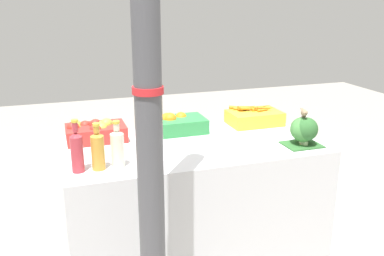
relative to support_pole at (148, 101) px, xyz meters
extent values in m
cube|color=silver|center=(0.42, 0.71, -0.88)|extent=(1.57, 0.83, 0.84)
cylinder|color=#4C4C51|center=(0.00, 0.00, 0.00)|extent=(0.12, 0.12, 2.61)
cylinder|color=red|center=(0.00, 0.00, 0.04)|extent=(0.13, 0.13, 0.03)
cube|color=red|center=(-0.13, 0.96, -0.42)|extent=(0.36, 0.24, 0.09)
sphere|color=#9EBC42|center=(-0.06, 0.98, -0.37)|extent=(0.08, 0.08, 0.08)
sphere|color=#9EBC42|center=(-0.11, 0.97, -0.38)|extent=(0.07, 0.07, 0.07)
sphere|color=#9EBC42|center=(-0.24, 1.03, -0.37)|extent=(0.06, 0.06, 0.06)
sphere|color=red|center=(-0.27, 0.97, -0.37)|extent=(0.08, 0.08, 0.08)
sphere|color=#9EBC42|center=(-0.25, 0.98, -0.38)|extent=(0.07, 0.07, 0.07)
sphere|color=#9EBC42|center=(-0.06, 0.97, -0.37)|extent=(0.07, 0.07, 0.07)
sphere|color=red|center=(-0.14, 0.90, -0.38)|extent=(0.08, 0.08, 0.08)
sphere|color=red|center=(-0.13, 0.98, -0.37)|extent=(0.08, 0.08, 0.08)
sphere|color=red|center=(-0.19, 1.02, -0.38)|extent=(0.07, 0.07, 0.07)
sphere|color=#9EBC42|center=(-0.10, 0.92, -0.38)|extent=(0.07, 0.07, 0.07)
cube|color=#2D8442|center=(0.41, 0.96, -0.42)|extent=(0.36, 0.24, 0.09)
sphere|color=orange|center=(0.28, 1.03, -0.37)|extent=(0.07, 0.07, 0.07)
sphere|color=orange|center=(0.45, 1.01, -0.38)|extent=(0.08, 0.08, 0.08)
sphere|color=orange|center=(0.35, 0.98, -0.38)|extent=(0.09, 0.09, 0.09)
sphere|color=orange|center=(0.35, 0.96, -0.37)|extent=(0.09, 0.09, 0.09)
sphere|color=orange|center=(0.34, 0.98, -0.37)|extent=(0.08, 0.08, 0.08)
cube|color=gold|center=(0.97, 0.96, -0.42)|extent=(0.36, 0.24, 0.09)
cone|color=orange|center=(0.95, 1.01, -0.35)|extent=(0.15, 0.07, 0.03)
cone|color=orange|center=(1.06, 0.96, -0.35)|extent=(0.13, 0.06, 0.03)
cone|color=orange|center=(0.90, 1.06, -0.36)|extent=(0.16, 0.08, 0.03)
cone|color=orange|center=(1.03, 0.97, -0.36)|extent=(0.15, 0.03, 0.03)
cone|color=orange|center=(1.05, 0.95, -0.36)|extent=(0.13, 0.04, 0.02)
cone|color=orange|center=(0.95, 1.00, -0.35)|extent=(0.16, 0.06, 0.03)
cone|color=orange|center=(1.05, 0.99, -0.35)|extent=(0.17, 0.07, 0.03)
cone|color=orange|center=(0.94, 1.00, -0.34)|extent=(0.15, 0.04, 0.03)
cone|color=orange|center=(0.95, 0.97, -0.35)|extent=(0.15, 0.06, 0.02)
cone|color=orange|center=(0.92, 1.02, -0.36)|extent=(0.16, 0.08, 0.02)
cube|color=#2D602D|center=(1.05, 0.46, -0.46)|extent=(0.22, 0.18, 0.01)
ellipsoid|color=#427F3D|center=(1.05, 0.46, -0.36)|extent=(0.15, 0.15, 0.15)
cylinder|color=#B2C693|center=(1.05, 0.46, -0.44)|extent=(0.03, 0.03, 0.02)
ellipsoid|color=#427F3D|center=(1.09, 0.50, -0.38)|extent=(0.12, 0.12, 0.13)
cylinder|color=#B2C693|center=(1.09, 0.50, -0.44)|extent=(0.03, 0.03, 0.02)
ellipsoid|color=#387033|center=(1.06, 0.48, -0.37)|extent=(0.15, 0.15, 0.15)
cylinder|color=#B2C693|center=(1.06, 0.48, -0.44)|extent=(0.03, 0.03, 0.02)
ellipsoid|color=#2D602D|center=(1.06, 0.44, -0.36)|extent=(0.14, 0.14, 0.14)
cylinder|color=#B2C693|center=(1.06, 0.44, -0.44)|extent=(0.03, 0.03, 0.02)
cylinder|color=#B2333D|center=(-0.27, 0.47, -0.37)|extent=(0.06, 0.06, 0.19)
cone|color=#B2333D|center=(-0.27, 0.47, -0.26)|extent=(0.06, 0.06, 0.03)
cylinder|color=#B2333D|center=(-0.27, 0.47, -0.22)|extent=(0.03, 0.03, 0.05)
cylinder|color=gold|center=(-0.27, 0.47, -0.19)|extent=(0.03, 0.03, 0.01)
cylinder|color=gold|center=(-0.17, 0.47, -0.37)|extent=(0.07, 0.07, 0.18)
cone|color=gold|center=(-0.17, 0.47, -0.27)|extent=(0.07, 0.07, 0.02)
cylinder|color=gold|center=(-0.17, 0.47, -0.24)|extent=(0.03, 0.03, 0.04)
cylinder|color=gold|center=(-0.17, 0.47, -0.22)|extent=(0.04, 0.04, 0.01)
cylinder|color=beige|center=(-0.07, 0.47, -0.37)|extent=(0.07, 0.07, 0.18)
cone|color=beige|center=(-0.07, 0.47, -0.27)|extent=(0.07, 0.07, 0.02)
cylinder|color=beige|center=(-0.07, 0.47, -0.24)|extent=(0.03, 0.03, 0.04)
cylinder|color=gold|center=(-0.07, 0.47, -0.22)|extent=(0.04, 0.04, 0.01)
cube|color=#4C3D2D|center=(1.05, 0.46, -0.28)|extent=(0.02, 0.02, 0.01)
ellipsoid|color=#7A664C|center=(1.05, 0.46, -0.26)|extent=(0.06, 0.08, 0.04)
sphere|color=#897556|center=(1.03, 0.43, -0.25)|extent=(0.03, 0.03, 0.03)
cone|color=#4C3D28|center=(1.03, 0.41, -0.25)|extent=(0.01, 0.02, 0.01)
cube|color=#7A664C|center=(1.07, 0.51, -0.25)|extent=(0.03, 0.04, 0.01)
camera|label=1|loc=(-0.36, -1.66, 0.40)|focal=40.00mm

